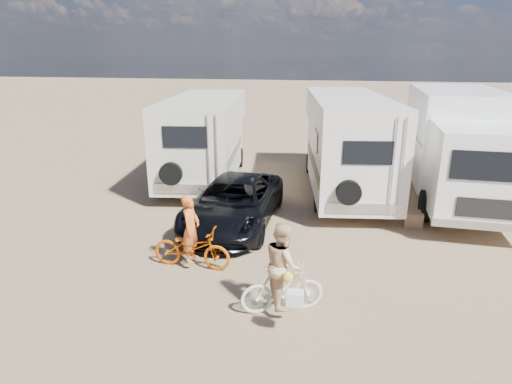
% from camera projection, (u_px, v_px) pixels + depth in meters
% --- Properties ---
extents(ground, '(140.00, 140.00, 0.00)m').
position_uv_depth(ground, '(319.00, 284.00, 9.13)').
color(ground, '#957A59').
rests_on(ground, ground).
extents(rv_main, '(3.37, 7.80, 3.31)m').
position_uv_depth(rv_main, '(346.00, 144.00, 14.89)').
color(rv_main, silver).
rests_on(rv_main, ground).
extents(rv_left, '(3.31, 7.07, 3.13)m').
position_uv_depth(rv_left, '(205.00, 140.00, 16.17)').
color(rv_left, beige).
rests_on(rv_left, ground).
extents(box_truck, '(2.95, 8.03, 3.52)m').
position_uv_depth(box_truck, '(458.00, 147.00, 13.96)').
color(box_truck, white).
rests_on(box_truck, ground).
extents(dark_suv, '(2.28, 4.84, 1.34)m').
position_uv_depth(dark_suv, '(234.00, 202.00, 12.12)').
color(dark_suv, black).
rests_on(dark_suv, ground).
extents(bike_man, '(1.84, 0.72, 0.95)m').
position_uv_depth(bike_man, '(192.00, 248.00, 9.73)').
color(bike_man, '#BF4C01').
rests_on(bike_man, ground).
extents(bike_woman, '(1.65, 1.01, 0.96)m').
position_uv_depth(bike_woman, '(282.00, 289.00, 8.04)').
color(bike_woman, beige).
rests_on(bike_woman, ground).
extents(rider_man, '(0.40, 0.58, 1.56)m').
position_uv_depth(rider_man, '(191.00, 236.00, 9.64)').
color(rider_man, orange).
rests_on(rider_man, ground).
extents(rider_woman, '(0.87, 0.96, 1.63)m').
position_uv_depth(rider_woman, '(283.00, 273.00, 7.94)').
color(rider_woman, '#DCB483').
rests_on(rider_woman, ground).
extents(bike_parked, '(1.97, 1.36, 0.98)m').
position_uv_depth(bike_parked, '(489.00, 194.00, 13.43)').
color(bike_parked, '#262826').
rests_on(bike_parked, ground).
extents(cooler, '(0.63, 0.51, 0.44)m').
position_uv_depth(cooler, '(252.00, 208.00, 12.99)').
color(cooler, '#22559C').
rests_on(cooler, ground).
extents(crate, '(0.54, 0.54, 0.40)m').
position_uv_depth(crate, '(413.00, 219.00, 12.19)').
color(crate, '#89684C').
rests_on(crate, ground).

